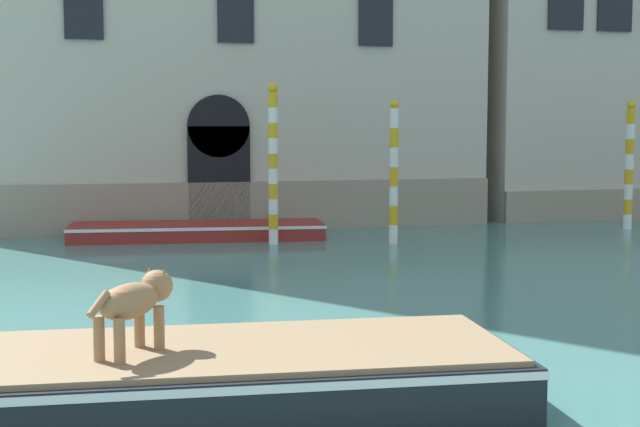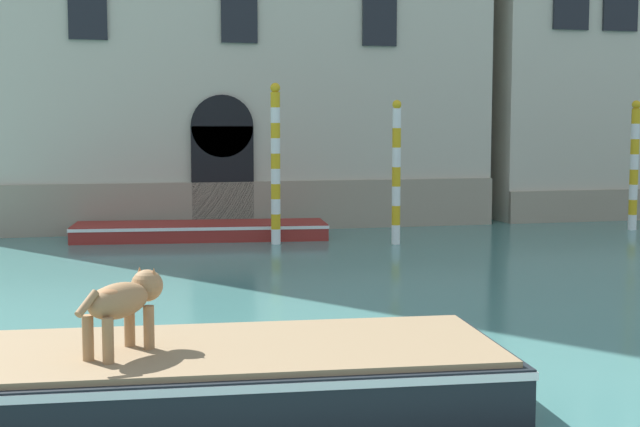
# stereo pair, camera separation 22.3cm
# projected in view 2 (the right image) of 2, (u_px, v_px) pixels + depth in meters

# --- Properties ---
(boat_foreground) EXTENTS (6.92, 2.91, 0.63)m
(boat_foreground) POSITION_uv_depth(u_px,v_px,m) (180.00, 376.00, 9.11)
(boat_foreground) COLOR black
(boat_foreground) RESTS_ON ground_plane
(dog_on_deck) EXTENTS (0.87, 0.99, 0.81)m
(dog_on_deck) POSITION_uv_depth(u_px,v_px,m) (124.00, 300.00, 8.82)
(dog_on_deck) COLOR #997047
(dog_on_deck) RESTS_ON boat_foreground
(boat_moored_near_palazzo) EXTENTS (6.56, 2.42, 0.41)m
(boat_moored_near_palazzo) POSITION_uv_depth(u_px,v_px,m) (201.00, 230.00, 22.79)
(boat_moored_near_palazzo) COLOR maroon
(boat_moored_near_palazzo) RESTS_ON ground_plane
(mooring_pole_0) EXTENTS (0.24, 0.24, 3.92)m
(mooring_pole_0) POSITION_uv_depth(u_px,v_px,m) (276.00, 163.00, 21.61)
(mooring_pole_0) COLOR white
(mooring_pole_0) RESTS_ON ground_plane
(mooring_pole_2) EXTENTS (0.24, 0.24, 3.59)m
(mooring_pole_2) POSITION_uv_depth(u_px,v_px,m) (634.00, 165.00, 24.64)
(mooring_pole_2) COLOR white
(mooring_pole_2) RESTS_ON ground_plane
(mooring_pole_3) EXTENTS (0.22, 0.22, 3.51)m
(mooring_pole_3) POSITION_uv_depth(u_px,v_px,m) (396.00, 172.00, 21.62)
(mooring_pole_3) COLOR white
(mooring_pole_3) RESTS_ON ground_plane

